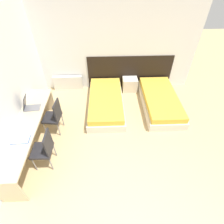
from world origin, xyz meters
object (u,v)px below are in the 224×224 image
Objects in this scene: bed_near_window at (106,102)px; chair_near_notebook at (44,148)px; laptop at (30,106)px; bed_near_door at (160,101)px; nightstand at (130,84)px; chair_near_laptop at (54,115)px.

chair_near_notebook is (-1.24, -1.80, 0.33)m from bed_near_window.
bed_near_window is 5.55× the size of laptop.
nightstand is (-0.79, 0.84, 0.03)m from bed_near_door.
bed_near_window is 2.21× the size of chair_near_laptop.
laptop is at bearing -146.83° from nightstand.
bed_near_window is 1.00× the size of bed_near_door.
laptop reaches higher than chair_near_notebook.
chair_near_laptop is 1.00× the size of chair_near_notebook.
bed_near_window is 1.54m from chair_near_laptop.
laptop is at bearing -166.19° from bed_near_door.
nightstand is (0.79, 0.84, 0.03)m from bed_near_window.
bed_near_window is at bearing 19.56° from laptop.
chair_near_laptop is (-1.24, -0.86, 0.33)m from bed_near_window.
chair_near_notebook is at bearing -124.61° from bed_near_window.
chair_near_laptop is 0.57m from laptop.
bed_near_door is at bearing 33.52° from chair_near_notebook.
bed_near_window is 2.21× the size of chair_near_notebook.
chair_near_notebook is 2.51× the size of laptop.
bed_near_door is at bearing 22.90° from chair_near_laptop.
chair_near_notebook is at bearing -83.93° from chair_near_laptop.
laptop is at bearing 117.78° from chair_near_notebook.
laptop reaches higher than bed_near_window.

